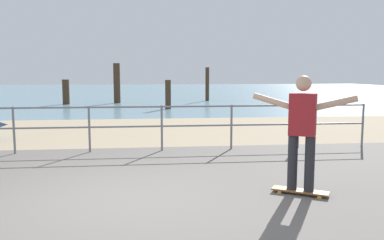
{
  "coord_description": "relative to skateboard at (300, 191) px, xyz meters",
  "views": [
    {
      "loc": [
        0.56,
        -5.2,
        1.76
      ],
      "look_at": [
        1.36,
        2.0,
        0.9
      ],
      "focal_mm": 36.64,
      "sensor_mm": 36.0,
      "label": 1
    }
  ],
  "objects": [
    {
      "name": "ground_plane",
      "position": [
        -2.73,
        -1.1,
        -0.07
      ],
      "size": [
        24.0,
        10.0,
        0.04
      ],
      "primitive_type": "cube",
      "color": "#605B56",
      "rests_on": "ground"
    },
    {
      "name": "groyne_post_0",
      "position": [
        -6.85,
        17.76,
        0.65
      ],
      "size": [
        0.39,
        0.39,
        1.43
      ],
      "primitive_type": "cylinder",
      "color": "#422D1E",
      "rests_on": "ground"
    },
    {
      "name": "beach_strip",
      "position": [
        -2.73,
        6.9,
        -0.07
      ],
      "size": [
        24.0,
        6.0,
        0.04
      ],
      "primitive_type": "cube",
      "color": "tan",
      "rests_on": "ground"
    },
    {
      "name": "groyne_post_2",
      "position": [
        -1.19,
        14.14,
        0.66
      ],
      "size": [
        0.29,
        0.29,
        1.46
      ],
      "primitive_type": "cylinder",
      "color": "#422D1E",
      "rests_on": "ground"
    },
    {
      "name": "skateboard",
      "position": [
        0.0,
        0.0,
        0.0
      ],
      "size": [
        0.79,
        0.59,
        0.08
      ],
      "color": "brown",
      "rests_on": "ground"
    },
    {
      "name": "sea_surface",
      "position": [
        -2.73,
        34.9,
        -0.07
      ],
      "size": [
        72.0,
        50.0,
        0.04
      ],
      "primitive_type": "cube",
      "color": "slate",
      "rests_on": "ground"
    },
    {
      "name": "groyne_post_1",
      "position": [
        -4.02,
        18.44,
        1.12
      ],
      "size": [
        0.39,
        0.39,
        2.38
      ],
      "primitive_type": "cylinder",
      "color": "#422D1E",
      "rests_on": "ground"
    },
    {
      "name": "railing_fence",
      "position": [
        -3.48,
        3.5,
        0.63
      ],
      "size": [
        12.9,
        0.05,
        1.05
      ],
      "color": "slate",
      "rests_on": "ground"
    },
    {
      "name": "skateboarder",
      "position": [
        -0.0,
        -0.0,
        0.95
      ],
      "size": [
        1.28,
        0.83,
        1.65
      ],
      "color": "#26262B",
      "rests_on": "skateboard"
    },
    {
      "name": "groyne_post_3",
      "position": [
        1.64,
        19.85,
        1.02
      ],
      "size": [
        0.24,
        0.24,
        2.17
      ],
      "primitive_type": "cylinder",
      "color": "#422D1E",
      "rests_on": "ground"
    }
  ]
}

